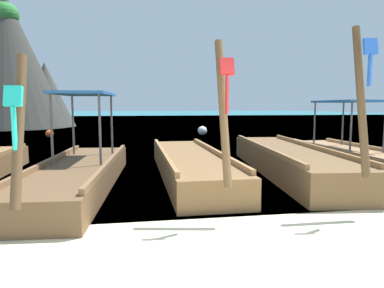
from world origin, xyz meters
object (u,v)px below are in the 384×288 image
mooring_buoy_near (202,131)px  karst_rock (13,65)px  longtail_boat_red_ribbon (190,164)px  longtail_boat_turquoise_ribbon (79,172)px  mooring_buoy_far (50,134)px  longtail_boat_blue_ribbon (287,160)px  longtail_boat_violet_ribbon (362,158)px

mooring_buoy_near → karst_rock: bearing=143.3°
longtail_boat_red_ribbon → longtail_boat_turquoise_ribbon: bearing=-162.8°
longtail_boat_turquoise_ribbon → mooring_buoy_far: longtail_boat_turquoise_ribbon is taller
longtail_boat_blue_ribbon → mooring_buoy_near: 11.53m
longtail_boat_blue_ribbon → karst_rock: size_ratio=0.66×
mooring_buoy_near → mooring_buoy_far: mooring_buoy_near is taller
longtail_boat_blue_ribbon → mooring_buoy_far: longtail_boat_blue_ribbon is taller
longtail_boat_violet_ribbon → mooring_buoy_far: longtail_boat_violet_ribbon is taller
longtail_boat_red_ribbon → longtail_boat_blue_ribbon: size_ratio=0.96×
mooring_buoy_far → longtail_boat_blue_ribbon: bearing=-53.7°
mooring_buoy_far → longtail_boat_violet_ribbon: bearing=-46.7°
longtail_boat_blue_ribbon → karst_rock: (-13.17, 21.39, 4.59)m
karst_rock → mooring_buoy_near: (13.23, -9.86, -4.64)m
karst_rock → mooring_buoy_far: (4.82, -10.04, -4.70)m
longtail_boat_blue_ribbon → longtail_boat_violet_ribbon: 2.22m
longtail_boat_red_ribbon → karst_rock: 24.34m
longtail_boat_turquoise_ribbon → karst_rock: 24.06m
longtail_boat_turquoise_ribbon → mooring_buoy_near: size_ratio=11.52×
longtail_boat_turquoise_ribbon → longtail_boat_red_ribbon: 2.58m
longtail_boat_violet_ribbon → karst_rock: karst_rock is taller
longtail_boat_violet_ribbon → longtail_boat_turquoise_ribbon: bearing=-172.8°
longtail_boat_red_ribbon → mooring_buoy_far: 12.76m
longtail_boat_turquoise_ribbon → mooring_buoy_near: 13.29m
longtail_boat_red_ribbon → mooring_buoy_near: longtail_boat_red_ribbon is taller
mooring_buoy_far → longtail_boat_turquoise_ribbon: bearing=-74.5°
longtail_boat_blue_ribbon → mooring_buoy_near: longtail_boat_blue_ribbon is taller
karst_rock → longtail_boat_red_ribbon: bearing=-63.6°
karst_rock → mooring_buoy_far: size_ratio=24.18×
longtail_boat_red_ribbon → mooring_buoy_far: size_ratio=15.47×
longtail_boat_turquoise_ribbon → longtail_boat_blue_ribbon: longtail_boat_blue_ribbon is taller
longtail_boat_violet_ribbon → karst_rock: bearing=125.9°
mooring_buoy_far → mooring_buoy_near: bearing=1.2°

